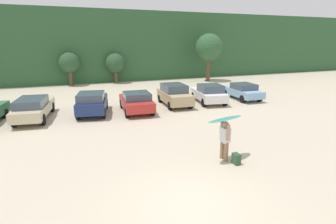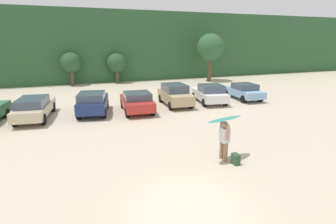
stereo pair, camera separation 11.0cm
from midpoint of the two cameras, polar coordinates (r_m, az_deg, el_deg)
The scene contains 14 objects.
ground_plane at distance 8.71m, azimuth 4.86°, elevation -19.13°, with size 120.00×120.00×0.00m, color beige.
hillside_ridge at distance 38.32m, azimuth -16.23°, elevation 13.58°, with size 108.00×12.00×8.44m, color #2D5633.
tree_center_left at distance 31.55m, azimuth -20.17°, elevation 9.93°, with size 2.24×2.24×3.66m.
tree_far_left at distance 32.14m, azimuth -10.96°, elevation 10.31°, with size 2.26×2.26×3.48m.
tree_left at distance 33.47m, azimuth 9.24°, elevation 13.55°, with size 3.29×3.29×5.75m.
parked_car_champagne at distance 18.92m, azimuth -26.79°, elevation 0.93°, with size 2.34×4.97×1.44m.
parked_car_navy at distance 18.69m, azimuth -15.78°, elevation 2.03°, with size 2.55×4.21×1.57m.
parked_car_red at distance 18.74m, azimuth -6.59°, elevation 2.30°, with size 2.20×4.14×1.44m.
parked_car_tan at distance 20.53m, azimuth 1.69°, elevation 3.80°, with size 1.99×4.09×1.64m.
parked_car_white at distance 21.58m, azimuth 9.18°, elevation 3.98°, with size 2.49×4.19×1.53m.
parked_car_sky_blue at distance 23.65m, azimuth 16.15°, elevation 4.40°, with size 1.98×4.13×1.37m.
person_adult at distance 11.28m, azimuth 12.36°, elevation -5.63°, with size 0.33×0.68×1.70m.
surfboard_teal at distance 11.07m, azimuth 12.44°, elevation -1.53°, with size 1.96×0.99×0.16m.
backpack_dropped at distance 11.29m, azimuth 14.70°, elevation -9.83°, with size 0.24×0.34×0.45m.
Camera 2 is at (-3.11, -6.49, 4.90)m, focal length 28.18 mm.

